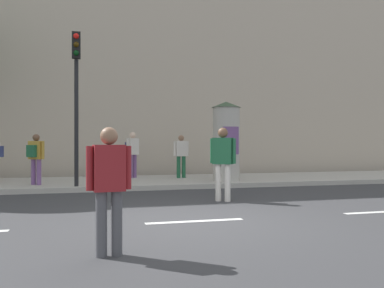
{
  "coord_description": "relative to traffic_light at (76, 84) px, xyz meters",
  "views": [
    {
      "loc": [
        -1.93,
        -7.14,
        1.4
      ],
      "look_at": [
        0.47,
        2.0,
        1.39
      ],
      "focal_mm": 38.57,
      "sensor_mm": 36.0,
      "label": 1
    }
  ],
  "objects": [
    {
      "name": "ground_plane",
      "position": [
        2.14,
        -5.24,
        -3.13
      ],
      "size": [
        80.0,
        80.0,
        0.0
      ],
      "primitive_type": "plane",
      "color": "#38383A"
    },
    {
      "name": "sidewalk_curb",
      "position": [
        2.14,
        1.76,
        -3.06
      ],
      "size": [
        36.0,
        4.0,
        0.15
      ],
      "primitive_type": "cube",
      "color": "#B2ADA3",
      "rests_on": "ground_plane"
    },
    {
      "name": "lane_markings",
      "position": [
        2.14,
        -5.24,
        -3.13
      ],
      "size": [
        25.8,
        0.16,
        0.01
      ],
      "color": "silver",
      "rests_on": "ground_plane"
    },
    {
      "name": "building_backdrop",
      "position": [
        2.14,
        6.76,
        2.8
      ],
      "size": [
        36.0,
        5.0,
        11.87
      ],
      "primitive_type": "cube",
      "color": "#B7A893",
      "rests_on": "ground_plane"
    },
    {
      "name": "traffic_light",
      "position": [
        0.0,
        0.0,
        0.0
      ],
      "size": [
        0.24,
        0.45,
        4.45
      ],
      "color": "black",
      "rests_on": "sidewalk_curb"
    },
    {
      "name": "poster_column",
      "position": [
        4.82,
        0.65,
        -1.64
      ],
      "size": [
        0.98,
        0.98,
        2.65
      ],
      "color": "#B2ADA3",
      "rests_on": "sidewalk_curb"
    },
    {
      "name": "pedestrian_in_red_top",
      "position": [
        0.51,
        -7.17,
        -2.21
      ],
      "size": [
        0.56,
        0.28,
        1.61
      ],
      "color": "#4C4C51",
      "rests_on": "ground_plane"
    },
    {
      "name": "pedestrian_with_bag",
      "position": [
        3.48,
        -2.91,
        -2.06
      ],
      "size": [
        0.54,
        0.53,
        1.78
      ],
      "color": "silver",
      "rests_on": "ground_plane"
    },
    {
      "name": "pedestrian_with_backpack",
      "position": [
        1.92,
        2.66,
        -2.0
      ],
      "size": [
        0.51,
        0.51,
        1.67
      ],
      "color": "#724C84",
      "rests_on": "sidewalk_curb"
    },
    {
      "name": "pedestrian_tallest",
      "position": [
        -1.2,
        0.83,
        -2.08
      ],
      "size": [
        0.52,
        0.52,
        1.54
      ],
      "color": "#724C84",
      "rests_on": "sidewalk_curb"
    },
    {
      "name": "pedestrian_in_dark_shirt",
      "position": [
        3.63,
        2.22,
        -2.07
      ],
      "size": [
        0.57,
        0.4,
        1.56
      ],
      "color": "#1E5938",
      "rests_on": "sidewalk_curb"
    }
  ]
}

